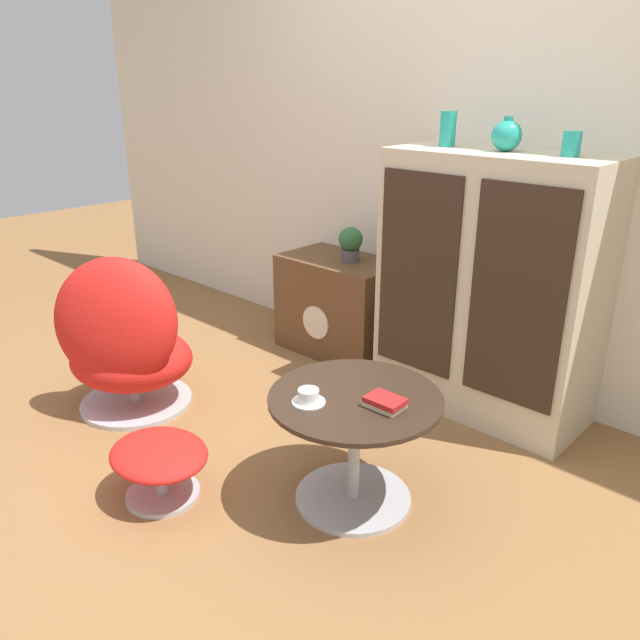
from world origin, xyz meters
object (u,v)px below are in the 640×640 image
object	(u,v)px
vase_leftmost	(448,129)
teacup	(309,397)
potted_plant	(351,243)
tv_console	(341,306)
egg_chair	(124,343)
sideboard	(489,287)
coffee_table	(354,435)
vase_inner_right	(572,144)
vase_inner_left	(507,135)
book_stack	(385,402)
ottoman	(159,459)

from	to	relation	value
vase_leftmost	teacup	bearing A→B (deg)	-78.46
potted_plant	tv_console	bearing A→B (deg)	-179.60
egg_chair	potted_plant	xyz separation A→B (m)	(0.34, 1.24, 0.32)
sideboard	potted_plant	world-z (taller)	sideboard
tv_console	potted_plant	xyz separation A→B (m)	(0.07, 0.00, 0.39)
coffee_table	teacup	world-z (taller)	teacup
vase_leftmost	teacup	xyz separation A→B (m)	(0.24, -1.16, -0.84)
tv_console	egg_chair	world-z (taller)	egg_chair
vase_leftmost	vase_inner_right	size ratio (longest dim) A/B	1.57
potted_plant	teacup	xyz separation A→B (m)	(0.83, -1.19, -0.20)
egg_chair	teacup	distance (m)	1.18
tv_console	vase_inner_right	size ratio (longest dim) A/B	6.96
egg_chair	vase_inner_right	size ratio (longest dim) A/B	8.01
vase_leftmost	vase_inner_right	xyz separation A→B (m)	(0.58, 0.00, -0.03)
vase_inner_right	teacup	distance (m)	1.46
vase_inner_left	book_stack	world-z (taller)	vase_inner_left
vase_inner_left	vase_inner_right	bearing A→B (deg)	0.00
ottoman	vase_inner_right	size ratio (longest dim) A/B	4.10
ottoman	vase_leftmost	size ratio (longest dim) A/B	2.61
teacup	vase_inner_right	bearing A→B (deg)	73.74
vase_leftmost	vase_inner_right	bearing A→B (deg)	0.00
tv_console	potted_plant	bearing A→B (deg)	0.40
coffee_table	vase_inner_left	distance (m)	1.43
sideboard	teacup	world-z (taller)	sideboard
egg_chair	book_stack	world-z (taller)	egg_chair
coffee_table	vase_inner_left	bearing A→B (deg)	91.85
vase_leftmost	sideboard	bearing A→B (deg)	-0.77
teacup	coffee_table	bearing A→B (deg)	59.76
sideboard	teacup	distance (m)	1.17
ottoman	vase_inner_left	size ratio (longest dim) A/B	2.84
egg_chair	ottoman	distance (m)	0.78
sideboard	tv_console	size ratio (longest dim) A/B	1.77
egg_chair	vase_leftmost	world-z (taller)	vase_leftmost
vase_leftmost	potted_plant	distance (m)	0.87
tv_console	teacup	size ratio (longest dim) A/B	5.79
potted_plant	vase_inner_left	bearing A→B (deg)	-1.43
coffee_table	vase_leftmost	distance (m)	1.48
vase_inner_right	tv_console	bearing A→B (deg)	179.00
sideboard	coffee_table	distance (m)	1.06
potted_plant	book_stack	size ratio (longest dim) A/B	1.37
tv_console	ottoman	size ratio (longest dim) A/B	1.70
sideboard	vase_inner_left	xyz separation A→B (m)	(0.01, 0.00, 0.68)
vase_leftmost	teacup	size ratio (longest dim) A/B	1.30
egg_chair	coffee_table	size ratio (longest dim) A/B	1.26
coffee_table	vase_inner_left	world-z (taller)	vase_inner_left
sideboard	coffee_table	size ratio (longest dim) A/B	1.93
sideboard	vase_leftmost	distance (m)	0.75
teacup	vase_leftmost	bearing A→B (deg)	101.54
ottoman	coffee_table	size ratio (longest dim) A/B	0.64
tv_console	vase_leftmost	size ratio (longest dim) A/B	4.43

